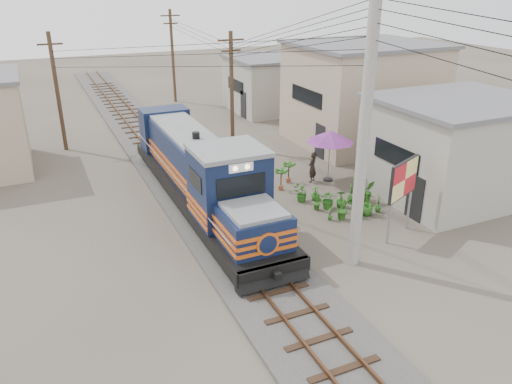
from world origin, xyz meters
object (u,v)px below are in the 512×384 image
vendor (312,167)px  billboard (404,181)px  market_umbrella (330,137)px  locomotive (201,173)px

vendor → billboard: bearing=57.2°
billboard → market_umbrella: billboard is taller
billboard → market_umbrella: (0.65, 6.41, -0.02)m
locomotive → market_umbrella: (7.02, 0.43, 0.74)m
market_umbrella → locomotive: bearing=-176.5°
locomotive → market_umbrella: bearing=3.5°
locomotive → vendor: 6.24m
market_umbrella → vendor: 1.81m
market_umbrella → vendor: bearing=168.1°
billboard → vendor: (-0.21, 6.59, -1.61)m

